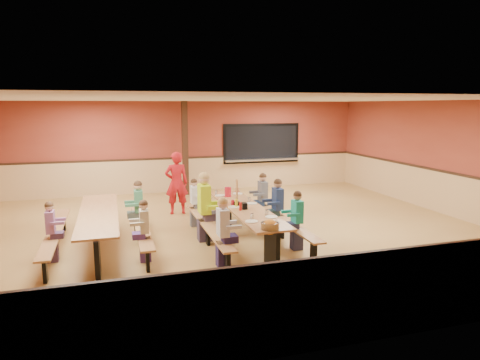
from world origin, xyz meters
name	(u,v)px	position (x,y,z in m)	size (l,w,h in m)	color
ground	(227,231)	(0.00, 0.00, 0.00)	(12.00, 12.00, 0.00)	olive
room_envelope	(227,202)	(0.00, 0.00, 0.69)	(12.04, 10.04, 3.02)	brown
kitchen_pass_through	(262,145)	(2.60, 4.96, 1.49)	(2.78, 0.28, 1.38)	black
structural_post	(185,149)	(-0.20, 4.40, 1.50)	(0.18, 0.18, 3.00)	black
cafeteria_table_main	(246,217)	(0.20, -0.80, 0.53)	(1.91, 3.70, 0.74)	#A77142
cafeteria_table_second	(99,223)	(-2.78, -0.35, 0.53)	(1.91, 3.70, 0.74)	#A77142
seated_child_white_left	(223,233)	(-0.63, -2.06, 0.63)	(0.39, 0.32, 1.25)	silver
seated_adult_yellow	(204,207)	(-0.63, -0.49, 0.73)	(0.49, 0.40, 1.45)	#BDE517
seated_child_grey_left	(194,203)	(-0.63, 0.67, 0.57)	(0.33, 0.27, 1.14)	silver
seated_child_teal_right	(297,221)	(1.02, -1.59, 0.59)	(0.35, 0.29, 1.18)	teal
seated_child_navy_right	(278,207)	(1.02, -0.54, 0.63)	(0.39, 0.32, 1.25)	navy
seated_child_char_right	(263,199)	(1.02, 0.44, 0.61)	(0.38, 0.31, 1.23)	#585A62
seated_child_purple_sec	(51,232)	(-3.60, -0.91, 0.56)	(0.33, 0.27, 1.12)	#8F578B
seated_child_green_sec	(139,209)	(-1.95, 0.18, 0.62)	(0.38, 0.31, 1.23)	#3C7C58
seated_child_tan_sec	(144,231)	(-1.95, -1.39, 0.57)	(0.34, 0.28, 1.15)	#B8B092
standing_woman	(177,183)	(-0.85, 1.98, 0.84)	(0.61, 0.40, 1.67)	red
punch_pitcher	(228,192)	(0.12, 0.37, 0.85)	(0.16, 0.16, 0.22)	red
chip_bowl	(270,225)	(0.12, -2.45, 0.81)	(0.32, 0.32, 0.15)	orange
napkin_dispenser	(244,206)	(0.13, -0.91, 0.80)	(0.10, 0.14, 0.13)	black
condiment_mustard	(236,203)	(0.02, -0.70, 0.82)	(0.06, 0.06, 0.17)	yellow
condiment_ketchup	(240,206)	(0.02, -1.01, 0.82)	(0.06, 0.06, 0.17)	#B2140F
table_paddle	(237,199)	(0.08, -0.53, 0.88)	(0.16, 0.16, 0.56)	black
place_settings	(246,205)	(0.20, -0.80, 0.80)	(0.65, 3.30, 0.11)	beige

